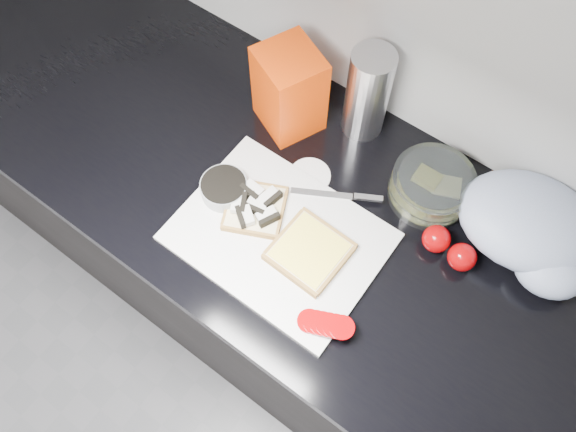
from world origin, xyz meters
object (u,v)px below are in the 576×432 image
at_px(steel_canister, 367,94).
at_px(cutting_board, 279,237).
at_px(bread_bag, 289,90).
at_px(glass_bowl, 431,187).

bearing_deg(steel_canister, cutting_board, -87.08).
bearing_deg(cutting_board, steel_canister, 92.92).
relative_size(bread_bag, steel_canister, 0.91).
height_order(glass_bowl, bread_bag, bread_bag).
height_order(cutting_board, glass_bowl, glass_bowl).
distance_m(cutting_board, glass_bowl, 0.32).
bearing_deg(cutting_board, bread_bag, 122.13).
relative_size(glass_bowl, steel_canister, 0.77).
xyz_separation_m(glass_bowl, steel_canister, (-0.21, 0.07, 0.07)).
xyz_separation_m(cutting_board, glass_bowl, (0.19, 0.26, 0.03)).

